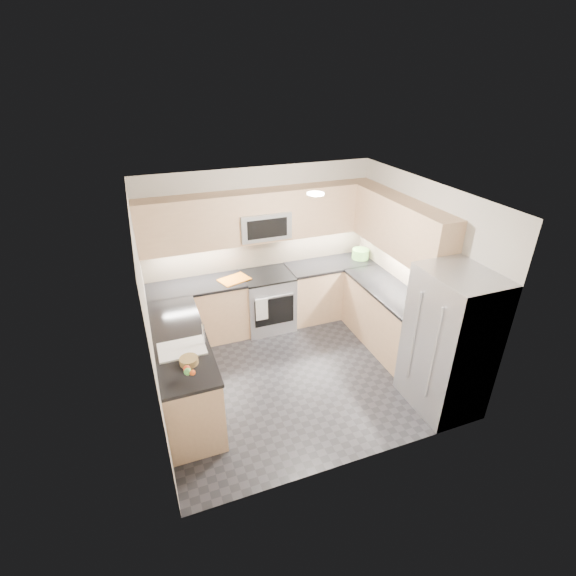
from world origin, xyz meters
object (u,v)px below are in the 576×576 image
object	(u,v)px
refrigerator	(449,343)
utensil_bowl	(360,254)
gas_range	(268,301)
cutting_board	(234,279)
fruit_basket	(189,361)
microwave	(263,224)

from	to	relation	value
refrigerator	utensil_bowl	world-z (taller)	refrigerator
utensil_bowl	gas_range	bearing A→B (deg)	-179.08
cutting_board	fruit_basket	xyz separation A→B (m)	(-0.94, -1.79, 0.03)
refrigerator	gas_range	bearing A→B (deg)	120.88
gas_range	utensil_bowl	bearing A→B (deg)	0.92
gas_range	fruit_basket	bearing A→B (deg)	-128.96
microwave	refrigerator	xyz separation A→B (m)	(1.45, -2.55, -0.80)
cutting_board	refrigerator	bearing A→B (deg)	-50.64
refrigerator	fruit_basket	distance (m)	2.98
refrigerator	fruit_basket	xyz separation A→B (m)	(-2.91, 0.62, 0.08)
utensil_bowl	microwave	bearing A→B (deg)	176.56
microwave	fruit_basket	world-z (taller)	microwave
cutting_board	gas_range	bearing A→B (deg)	2.46
microwave	cutting_board	size ratio (longest dim) A/B	1.75
gas_range	microwave	bearing A→B (deg)	90.00
gas_range	refrigerator	size ratio (longest dim) A/B	0.51
utensil_bowl	fruit_basket	size ratio (longest dim) A/B	1.40
refrigerator	microwave	bearing A→B (deg)	119.62
microwave	fruit_basket	size ratio (longest dim) A/B	3.81
cutting_board	fruit_basket	size ratio (longest dim) A/B	2.18
utensil_bowl	refrigerator	bearing A→B (deg)	-94.43
utensil_bowl	fruit_basket	bearing A→B (deg)	-149.41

